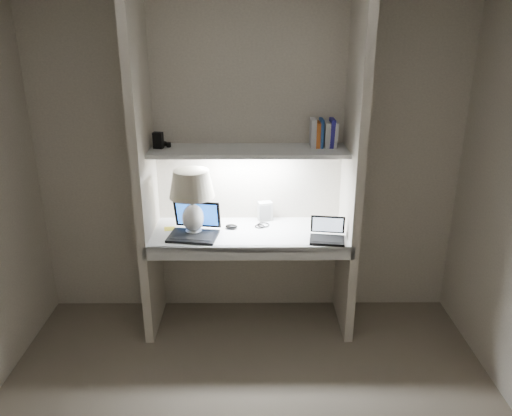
{
  "coord_description": "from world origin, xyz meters",
  "views": [
    {
      "loc": [
        0.03,
        -2.13,
        2.21
      ],
      "look_at": [
        0.05,
        1.05,
        1.02
      ],
      "focal_mm": 35.0,
      "sensor_mm": 36.0,
      "label": 1
    }
  ],
  "objects_px": {
    "speaker": "(265,211)",
    "book_row": "(323,134)",
    "laptop_main": "(195,228)",
    "table_lamp": "(192,191)",
    "laptop_netbook": "(327,234)"
  },
  "relations": [
    {
      "from": "speaker",
      "to": "book_row",
      "type": "relative_size",
      "value": 0.73
    },
    {
      "from": "speaker",
      "to": "book_row",
      "type": "xyz_separation_m",
      "value": [
        0.41,
        -0.07,
        0.62
      ]
    },
    {
      "from": "laptop_main",
      "to": "speaker",
      "type": "bearing_deg",
      "value": 36.98
    },
    {
      "from": "table_lamp",
      "to": "speaker",
      "type": "height_order",
      "value": "table_lamp"
    },
    {
      "from": "laptop_netbook",
      "to": "speaker",
      "type": "height_order",
      "value": "laptop_netbook"
    },
    {
      "from": "laptop_main",
      "to": "table_lamp",
      "type": "bearing_deg",
      "value": 117.91
    },
    {
      "from": "laptop_netbook",
      "to": "book_row",
      "type": "relative_size",
      "value": 1.32
    },
    {
      "from": "table_lamp",
      "to": "book_row",
      "type": "distance_m",
      "value": 1.02
    },
    {
      "from": "table_lamp",
      "to": "laptop_main",
      "type": "relative_size",
      "value": 1.25
    },
    {
      "from": "laptop_main",
      "to": "speaker",
      "type": "distance_m",
      "value": 0.59
    },
    {
      "from": "laptop_main",
      "to": "book_row",
      "type": "xyz_separation_m",
      "value": [
        0.92,
        0.22,
        0.64
      ]
    },
    {
      "from": "laptop_netbook",
      "to": "book_row",
      "type": "xyz_separation_m",
      "value": [
        -0.02,
        0.3,
        0.65
      ]
    },
    {
      "from": "laptop_netbook",
      "to": "book_row",
      "type": "distance_m",
      "value": 0.72
    },
    {
      "from": "laptop_netbook",
      "to": "speaker",
      "type": "relative_size",
      "value": 1.82
    },
    {
      "from": "table_lamp",
      "to": "laptop_main",
      "type": "distance_m",
      "value": 0.27
    }
  ]
}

